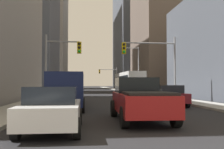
{
  "coord_description": "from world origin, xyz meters",
  "views": [
    {
      "loc": [
        -2.49,
        -3.42,
        1.6
      ],
      "look_at": [
        0.0,
        20.17,
        2.47
      ],
      "focal_mm": 41.78,
      "sensor_mm": 36.0,
      "label": 1
    }
  ],
  "objects_px": {
    "city_bus": "(129,82)",
    "cargo_van_navy": "(67,89)",
    "sedan_black": "(72,94)",
    "pickup_truck_red": "(140,99)",
    "traffic_signal_near_right": "(152,57)",
    "traffic_signal_near_left": "(61,57)",
    "sedan_maroon": "(169,96)",
    "traffic_signal_far_right": "(109,75)",
    "sedan_white": "(53,109)"
  },
  "relations": [
    {
      "from": "sedan_black",
      "to": "sedan_maroon",
      "type": "bearing_deg",
      "value": -26.95
    },
    {
      "from": "sedan_black",
      "to": "traffic_signal_near_right",
      "type": "bearing_deg",
      "value": 11.96
    },
    {
      "from": "traffic_signal_near_right",
      "to": "sedan_maroon",
      "type": "bearing_deg",
      "value": -91.2
    },
    {
      "from": "city_bus",
      "to": "traffic_signal_near_right",
      "type": "distance_m",
      "value": 17.26
    },
    {
      "from": "sedan_black",
      "to": "traffic_signal_near_right",
      "type": "xyz_separation_m",
      "value": [
        7.22,
        1.53,
        3.33
      ]
    },
    {
      "from": "cargo_van_navy",
      "to": "sedan_black",
      "type": "distance_m",
      "value": 5.75
    },
    {
      "from": "pickup_truck_red",
      "to": "traffic_signal_far_right",
      "type": "bearing_deg",
      "value": 86.05
    },
    {
      "from": "city_bus",
      "to": "sedan_black",
      "type": "height_order",
      "value": "city_bus"
    },
    {
      "from": "traffic_signal_near_left",
      "to": "traffic_signal_near_right",
      "type": "height_order",
      "value": "same"
    },
    {
      "from": "sedan_white",
      "to": "traffic_signal_near_right",
      "type": "relative_size",
      "value": 0.7
    },
    {
      "from": "pickup_truck_red",
      "to": "cargo_van_navy",
      "type": "relative_size",
      "value": 1.05
    },
    {
      "from": "sedan_white",
      "to": "traffic_signal_near_left",
      "type": "distance_m",
      "value": 14.88
    },
    {
      "from": "city_bus",
      "to": "traffic_signal_near_right",
      "type": "height_order",
      "value": "traffic_signal_near_right"
    },
    {
      "from": "sedan_white",
      "to": "cargo_van_navy",
      "type": "bearing_deg",
      "value": 90.0
    },
    {
      "from": "sedan_black",
      "to": "traffic_signal_near_left",
      "type": "bearing_deg",
      "value": 123.86
    },
    {
      "from": "sedan_black",
      "to": "traffic_signal_near_left",
      "type": "xyz_separation_m",
      "value": [
        -1.03,
        1.53,
        3.24
      ]
    },
    {
      "from": "traffic_signal_near_left",
      "to": "traffic_signal_near_right",
      "type": "relative_size",
      "value": 1.0
    },
    {
      "from": "sedan_black",
      "to": "pickup_truck_red",
      "type": "bearing_deg",
      "value": -72.14
    },
    {
      "from": "city_bus",
      "to": "traffic_signal_near_left",
      "type": "relative_size",
      "value": 1.93
    },
    {
      "from": "sedan_white",
      "to": "traffic_signal_far_right",
      "type": "distance_m",
      "value": 59.38
    },
    {
      "from": "pickup_truck_red",
      "to": "sedan_maroon",
      "type": "distance_m",
      "value": 7.99
    },
    {
      "from": "cargo_van_navy",
      "to": "traffic_signal_near_left",
      "type": "relative_size",
      "value": 0.87
    },
    {
      "from": "city_bus",
      "to": "cargo_van_navy",
      "type": "xyz_separation_m",
      "value": [
        -8.03,
        -24.36,
        -0.64
      ]
    },
    {
      "from": "cargo_van_navy",
      "to": "sedan_maroon",
      "type": "distance_m",
      "value": 7.46
    },
    {
      "from": "pickup_truck_red",
      "to": "sedan_black",
      "type": "relative_size",
      "value": 1.3
    },
    {
      "from": "city_bus",
      "to": "traffic_signal_far_right",
      "type": "relative_size",
      "value": 1.93
    },
    {
      "from": "pickup_truck_red",
      "to": "sedan_black",
      "type": "bearing_deg",
      "value": 107.86
    },
    {
      "from": "pickup_truck_red",
      "to": "traffic_signal_far_right",
      "type": "height_order",
      "value": "traffic_signal_far_right"
    },
    {
      "from": "sedan_white",
      "to": "traffic_signal_near_left",
      "type": "height_order",
      "value": "traffic_signal_near_left"
    },
    {
      "from": "pickup_truck_red",
      "to": "cargo_van_navy",
      "type": "height_order",
      "value": "cargo_van_navy"
    },
    {
      "from": "sedan_maroon",
      "to": "sedan_black",
      "type": "relative_size",
      "value": 1.01
    },
    {
      "from": "pickup_truck_red",
      "to": "traffic_signal_near_right",
      "type": "distance_m",
      "value": 13.2
    },
    {
      "from": "cargo_van_navy",
      "to": "sedan_maroon",
      "type": "xyz_separation_m",
      "value": [
        7.14,
        2.11,
        -0.52
      ]
    },
    {
      "from": "sedan_black",
      "to": "traffic_signal_near_right",
      "type": "relative_size",
      "value": 0.7
    },
    {
      "from": "city_bus",
      "to": "traffic_signal_far_right",
      "type": "height_order",
      "value": "traffic_signal_far_right"
    },
    {
      "from": "pickup_truck_red",
      "to": "traffic_signal_near_left",
      "type": "bearing_deg",
      "value": 110.09
    },
    {
      "from": "city_bus",
      "to": "traffic_signal_far_right",
      "type": "distance_m",
      "value": 27.33
    },
    {
      "from": "city_bus",
      "to": "sedan_white",
      "type": "bearing_deg",
      "value": -104.27
    },
    {
      "from": "cargo_van_navy",
      "to": "traffic_signal_far_right",
      "type": "relative_size",
      "value": 0.87
    },
    {
      "from": "city_bus",
      "to": "sedan_white",
      "type": "height_order",
      "value": "city_bus"
    },
    {
      "from": "traffic_signal_near_left",
      "to": "sedan_maroon",
      "type": "bearing_deg",
      "value": -32.3
    },
    {
      "from": "traffic_signal_near_left",
      "to": "traffic_signal_far_right",
      "type": "bearing_deg",
      "value": 79.29
    },
    {
      "from": "city_bus",
      "to": "sedan_maroon",
      "type": "distance_m",
      "value": 22.3
    },
    {
      "from": "cargo_van_navy",
      "to": "traffic_signal_near_right",
      "type": "height_order",
      "value": "traffic_signal_near_right"
    },
    {
      "from": "sedan_black",
      "to": "traffic_signal_far_right",
      "type": "distance_m",
      "value": 46.57
    },
    {
      "from": "traffic_signal_near_left",
      "to": "traffic_signal_near_right",
      "type": "distance_m",
      "value": 8.25
    },
    {
      "from": "sedan_white",
      "to": "sedan_black",
      "type": "height_order",
      "value": "same"
    },
    {
      "from": "traffic_signal_near_right",
      "to": "traffic_signal_near_left",
      "type": "bearing_deg",
      "value": -179.99
    },
    {
      "from": "traffic_signal_near_right",
      "to": "traffic_signal_far_right",
      "type": "height_order",
      "value": "same"
    },
    {
      "from": "traffic_signal_near_right",
      "to": "cargo_van_navy",
      "type": "bearing_deg",
      "value": -134.95
    }
  ]
}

